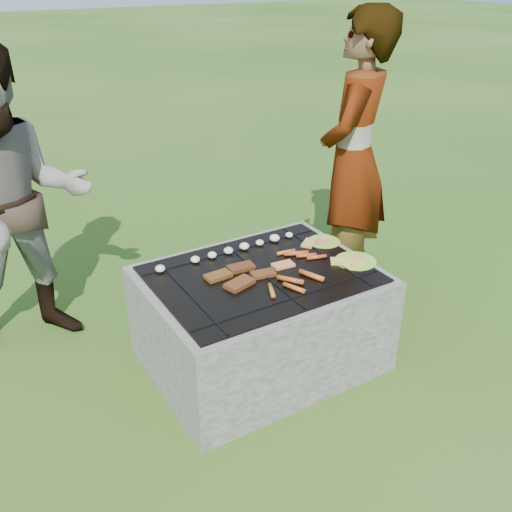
% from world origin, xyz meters
% --- Properties ---
extents(lawn, '(60.00, 60.00, 0.00)m').
position_xyz_m(lawn, '(0.00, 0.00, 0.00)').
color(lawn, '#264912').
rests_on(lawn, ground).
extents(fire_pit, '(1.30, 1.00, 0.62)m').
position_xyz_m(fire_pit, '(0.00, 0.00, 0.28)').
color(fire_pit, '#A89F95').
rests_on(fire_pit, ground).
extents(mushrooms, '(0.94, 0.06, 0.04)m').
position_xyz_m(mushrooms, '(-0.00, 0.31, 0.63)').
color(mushrooms, '#EDE4C9').
rests_on(mushrooms, fire_pit).
extents(pork_slabs, '(0.38, 0.28, 0.02)m').
position_xyz_m(pork_slabs, '(-0.13, 0.02, 0.62)').
color(pork_slabs, '#9F5D1D').
rests_on(pork_slabs, fire_pit).
extents(sausages, '(0.54, 0.47, 0.03)m').
position_xyz_m(sausages, '(0.19, -0.10, 0.63)').
color(sausages, orange).
rests_on(sausages, fire_pit).
extents(bread_on_grate, '(0.46, 0.43, 0.02)m').
position_xyz_m(bread_on_grate, '(0.36, -0.00, 0.62)').
color(bread_on_grate, tan).
rests_on(bread_on_grate, fire_pit).
extents(plate_far, '(0.24, 0.24, 0.03)m').
position_xyz_m(plate_far, '(0.56, 0.15, 0.61)').
color(plate_far, '#B8C72F').
rests_on(plate_far, fire_pit).
extents(plate_near, '(0.28, 0.28, 0.03)m').
position_xyz_m(plate_near, '(0.56, -0.17, 0.61)').
color(plate_near, '#D5FB3C').
rests_on(plate_near, fire_pit).
extents(cook, '(0.86, 0.80, 1.97)m').
position_xyz_m(cook, '(1.03, 0.46, 0.99)').
color(cook, gray).
rests_on(cook, ground).
extents(bystander, '(0.97, 0.79, 1.85)m').
position_xyz_m(bystander, '(-1.10, 0.95, 0.93)').
color(bystander, '#A99A8D').
rests_on(bystander, ground).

